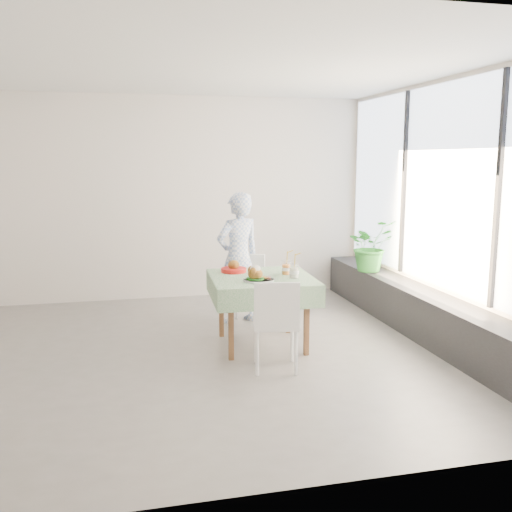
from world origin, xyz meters
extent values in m
plane|color=slate|center=(0.00, 0.00, 0.00)|extent=(6.00, 6.00, 0.00)
plane|color=white|center=(0.00, 0.00, 2.80)|extent=(6.00, 6.00, 0.00)
cube|color=silver|center=(0.00, 2.50, 1.40)|extent=(6.00, 0.02, 2.80)
cube|color=silver|center=(0.00, -2.50, 1.40)|extent=(6.00, 0.02, 2.80)
cube|color=silver|center=(3.00, 0.00, 1.40)|extent=(0.02, 5.00, 2.80)
cube|color=#D1E0F9|center=(2.97, 0.00, 1.65)|extent=(0.01, 4.80, 2.18)
cube|color=black|center=(2.80, 0.00, 0.25)|extent=(0.40, 4.80, 0.50)
cube|color=brown|center=(0.98, 0.13, 0.71)|extent=(0.94, 0.94, 0.04)
cube|color=beige|center=(0.98, 0.13, 0.74)|extent=(1.09, 1.09, 0.01)
cube|color=white|center=(0.99, 0.97, 0.41)|extent=(0.52, 0.52, 0.04)
cube|color=white|center=(1.07, 1.12, 0.62)|extent=(0.36, 0.21, 0.38)
cube|color=white|center=(0.94, -0.55, 0.44)|extent=(0.48, 0.48, 0.04)
cube|color=white|center=(0.90, -0.73, 0.66)|extent=(0.41, 0.12, 0.41)
imported|color=#86A1D6|center=(0.92, 1.06, 0.78)|extent=(0.66, 0.55, 1.56)
cylinder|color=white|center=(0.90, -0.08, 0.75)|extent=(0.32, 0.32, 0.02)
cylinder|color=#165916|center=(0.86, -0.08, 0.77)|extent=(0.18, 0.18, 0.02)
ellipsoid|color=#8C5D22|center=(0.86, -0.08, 0.82)|extent=(0.15, 0.14, 0.12)
ellipsoid|color=white|center=(0.86, -0.08, 0.87)|extent=(0.11, 0.10, 0.07)
cylinder|color=maroon|center=(0.99, -0.10, 0.78)|extent=(0.05, 0.05, 0.03)
cylinder|color=white|center=(1.26, 0.17, 0.81)|extent=(0.10, 0.10, 0.14)
cylinder|color=orange|center=(1.26, 0.17, 0.80)|extent=(0.09, 0.09, 0.10)
cylinder|color=white|center=(1.26, 0.17, 0.89)|extent=(0.10, 0.10, 0.01)
cylinder|color=gold|center=(1.26, 0.17, 0.94)|extent=(0.01, 0.04, 0.19)
cylinder|color=white|center=(1.28, -0.02, 0.81)|extent=(0.10, 0.10, 0.14)
cylinder|color=beige|center=(1.28, -0.02, 0.80)|extent=(0.09, 0.09, 0.10)
cylinder|color=white|center=(1.28, -0.02, 0.89)|extent=(0.11, 0.11, 0.01)
cylinder|color=gold|center=(1.29, -0.02, 0.94)|extent=(0.01, 0.04, 0.20)
cylinder|color=red|center=(0.74, 0.43, 0.76)|extent=(0.27, 0.27, 0.04)
cylinder|color=white|center=(0.74, 0.43, 0.78)|extent=(0.23, 0.23, 0.02)
ellipsoid|color=#8C5D22|center=(0.74, 0.43, 0.82)|extent=(0.12, 0.11, 0.10)
imported|color=#2B832E|center=(2.71, 1.28, 0.84)|extent=(0.72, 0.66, 0.67)
camera|label=1|loc=(-0.41, -5.48, 1.95)|focal=40.00mm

